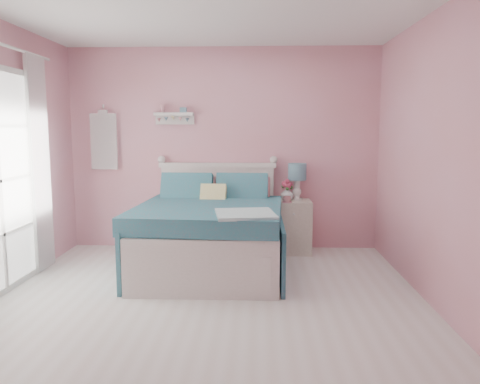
# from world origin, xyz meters

# --- Properties ---
(floor) EXTENTS (4.50, 4.50, 0.00)m
(floor) POSITION_xyz_m (0.00, 0.00, 0.00)
(floor) COLOR silver
(floor) RESTS_ON ground
(room_shell) EXTENTS (4.50, 4.50, 4.50)m
(room_shell) POSITION_xyz_m (0.00, 0.00, 1.58)
(room_shell) COLOR #D0848B
(room_shell) RESTS_ON floor
(bed) EXTENTS (1.63, 1.99, 1.13)m
(bed) POSITION_xyz_m (-0.07, 1.27, 0.39)
(bed) COLOR silver
(bed) RESTS_ON floor
(nightstand) EXTENTS (0.46, 0.45, 0.66)m
(nightstand) POSITION_xyz_m (0.89, 2.00, 0.33)
(nightstand) COLOR beige
(nightstand) RESTS_ON floor
(table_lamp) EXTENTS (0.23, 0.23, 0.46)m
(table_lamp) POSITION_xyz_m (0.95, 2.08, 0.99)
(table_lamp) COLOR white
(table_lamp) RESTS_ON nightstand
(vase) EXTENTS (0.22, 0.22, 0.17)m
(vase) POSITION_xyz_m (0.82, 2.03, 0.75)
(vase) COLOR silver
(vase) RESTS_ON nightstand
(teacup) EXTENTS (0.13, 0.13, 0.08)m
(teacup) POSITION_xyz_m (0.81, 1.85, 0.70)
(teacup) COLOR #C9878C
(teacup) RESTS_ON nightstand
(roses) EXTENTS (0.14, 0.11, 0.12)m
(roses) POSITION_xyz_m (0.82, 2.03, 0.87)
(roses) COLOR #CD466A
(roses) RESTS_ON vase
(wall_shelf) EXTENTS (0.50, 0.15, 0.25)m
(wall_shelf) POSITION_xyz_m (-0.63, 2.19, 1.73)
(wall_shelf) COLOR silver
(wall_shelf) RESTS_ON room_shell
(hanging_dress) EXTENTS (0.34, 0.03, 0.72)m
(hanging_dress) POSITION_xyz_m (-1.55, 2.18, 1.40)
(hanging_dress) COLOR white
(hanging_dress) RESTS_ON room_shell
(curtain_far) EXTENTS (0.04, 0.40, 2.32)m
(curtain_far) POSITION_xyz_m (-1.92, 1.14, 1.18)
(curtain_far) COLOR white
(curtain_far) RESTS_ON floor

